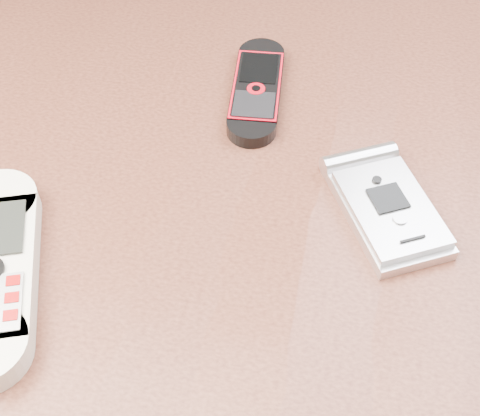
% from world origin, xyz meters
% --- Properties ---
extents(table, '(1.20, 0.80, 0.75)m').
position_xyz_m(table, '(0.00, 0.00, 0.64)').
color(table, black).
rests_on(table, ground).
extents(nokia_black_red, '(0.05, 0.14, 0.01)m').
position_xyz_m(nokia_black_red, '(-0.01, 0.14, 0.76)').
color(nokia_black_red, black).
rests_on(nokia_black_red, table).
extents(motorola_razr, '(0.11, 0.13, 0.02)m').
position_xyz_m(motorola_razr, '(0.11, 0.02, 0.76)').
color(motorola_razr, silver).
rests_on(motorola_razr, table).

